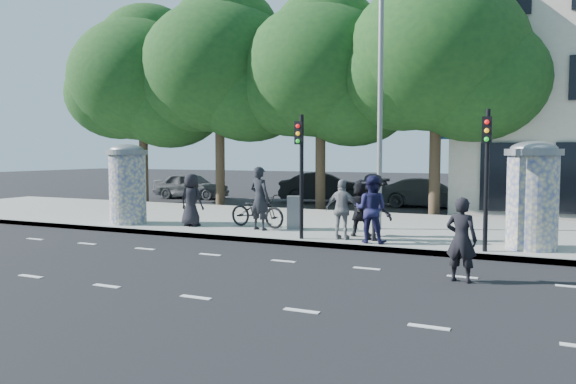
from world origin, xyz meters
The scene contains 27 objects.
ground centered at (0.00, 0.00, 0.00)m, with size 120.00×120.00×0.00m, color black.
sidewalk centered at (0.00, 7.50, 0.07)m, with size 40.00×8.00×0.15m, color gray.
curb centered at (0.00, 3.55, 0.07)m, with size 40.00×0.10×0.16m, color slate.
lane_dash_near centered at (0.00, -2.20, 0.00)m, with size 32.00×0.12×0.01m, color silver.
lane_dash_far centered at (0.00, 1.40, 0.00)m, with size 32.00×0.12×0.01m, color silver.
ad_column_left centered at (-7.20, 4.50, 1.54)m, with size 1.36×1.36×2.65m.
ad_column_right centered at (5.20, 4.70, 1.54)m, with size 1.36×1.36×2.65m.
traffic_pole_near centered at (-0.60, 3.79, 2.23)m, with size 0.22×0.31×3.40m.
traffic_pole_far centered at (4.20, 3.79, 2.23)m, with size 0.22×0.31×3.40m.
street_lamp centered at (0.80, 6.63, 4.79)m, with size 0.25×0.93×8.00m.
tree_far_left centered at (-13.00, 12.50, 6.19)m, with size 7.20×7.20×9.26m.
tree_mid_left centered at (-8.50, 12.50, 6.50)m, with size 7.20×7.20×9.57m.
tree_near_left centered at (-3.50, 12.70, 6.06)m, with size 6.80×6.80×8.97m.
tree_center centered at (1.50, 12.30, 6.31)m, with size 7.00×7.00×9.30m.
ped_a centered at (-4.88, 4.81, 1.00)m, with size 0.83×0.54×1.70m, color black.
ped_b centered at (-2.46, 4.93, 1.12)m, with size 0.71×0.47×1.95m, color black.
ped_c centered at (1.34, 3.96, 1.04)m, with size 0.86×0.67×1.77m, color #1A1940.
ped_d centered at (1.25, 4.41, 1.05)m, with size 1.16×0.67×1.80m, color black.
ped_e centered at (0.47, 4.18, 0.97)m, with size 0.97×0.55×1.65m, color gray.
ped_f centered at (0.75, 4.99, 0.96)m, with size 1.50×0.54×1.62m, color black.
man_road centered at (4.02, 0.97, 0.83)m, with size 0.61×0.40×1.66m, color black.
bicycle centered at (-2.82, 5.46, 0.68)m, with size 2.00×0.70×1.05m, color black.
cabinet_left centered at (-1.60, 5.66, 0.66)m, with size 0.49×0.36×1.02m, color slate.
cabinet_right centered at (4.96, 4.80, 0.74)m, with size 0.56×0.41×1.18m, color gray.
car_left centered at (-12.21, 15.52, 0.71)m, with size 4.17×1.68×1.42m, color #525559.
car_mid centered at (-4.68, 16.28, 0.76)m, with size 4.58×1.60×1.51m, color black.
car_right centered at (0.57, 16.00, 0.66)m, with size 4.55×1.85×1.32m, color #494B50.
Camera 1 is at (5.45, -10.26, 2.51)m, focal length 35.00 mm.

